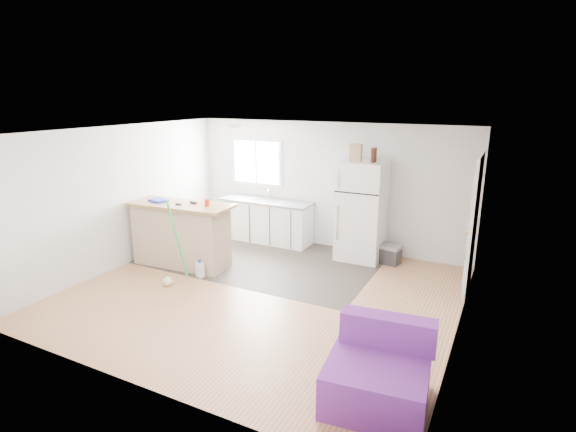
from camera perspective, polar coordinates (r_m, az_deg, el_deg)
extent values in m
cube|color=#9D6542|center=(6.87, -3.27, -9.78)|extent=(5.50, 5.00, 0.01)
cube|color=white|center=(6.24, -3.61, 10.66)|extent=(5.50, 5.00, 0.01)
cube|color=silver|center=(8.64, 4.97, 3.87)|extent=(5.50, 0.01, 2.40)
cube|color=silver|center=(4.59, -19.51, -7.38)|extent=(5.50, 0.01, 2.40)
cube|color=silver|center=(8.16, -20.37, 2.28)|extent=(0.01, 5.00, 2.40)
cube|color=silver|center=(5.64, 21.53, -3.36)|extent=(0.01, 5.00, 2.40)
cube|color=#2D2621|center=(8.20, -3.27, -5.46)|extent=(4.05, 2.50, 0.00)
cube|color=white|center=(9.25, -3.99, 6.85)|extent=(1.18, 0.04, 0.98)
cube|color=white|center=(9.24, -4.05, 6.83)|extent=(1.05, 0.01, 0.85)
cube|color=white|center=(9.23, -4.07, 6.82)|extent=(0.03, 0.02, 0.85)
cube|color=white|center=(7.18, 22.46, -1.14)|extent=(0.05, 0.82, 2.03)
cube|color=white|center=(7.17, 22.55, -1.11)|extent=(0.03, 0.92, 2.10)
sphere|color=gold|center=(6.88, 21.84, -1.89)|extent=(0.07, 0.07, 0.07)
cylinder|color=white|center=(7.90, -6.76, 11.25)|extent=(0.30, 0.30, 0.07)
cube|color=white|center=(9.07, -2.75, -0.72)|extent=(1.84, 0.56, 0.81)
cube|color=slate|center=(8.96, -2.78, 1.89)|extent=(1.90, 0.60, 0.04)
cube|color=silver|center=(8.94, -2.87, 1.85)|extent=(0.51, 0.39, 0.06)
cube|color=tan|center=(7.96, -13.40, -2.46)|extent=(1.68, 0.70, 1.06)
cube|color=#A97448|center=(7.80, -13.46, 1.39)|extent=(1.85, 0.82, 0.05)
cube|color=white|center=(8.08, 9.35, 0.65)|extent=(0.79, 0.74, 1.77)
cube|color=black|center=(7.65, 8.62, 2.86)|extent=(0.78, 0.02, 0.02)
cube|color=silver|center=(7.70, 6.46, 4.77)|extent=(0.03, 0.02, 0.32)
cube|color=silver|center=(7.88, 6.30, -0.82)|extent=(0.03, 0.02, 0.62)
cube|color=#2D2D2F|center=(8.16, 12.56, -4.89)|extent=(0.46, 0.34, 0.28)
cube|color=gray|center=(8.10, 12.62, -3.77)|extent=(0.48, 0.36, 0.06)
cube|color=#702F9A|center=(4.66, 11.18, -20.11)|extent=(1.04, 0.99, 0.44)
cube|color=#702F9A|center=(4.73, 12.58, -14.07)|extent=(0.96, 0.33, 0.33)
cube|color=white|center=(7.51, -11.11, -6.72)|extent=(0.16, 0.14, 0.25)
cylinder|color=#1732A7|center=(7.46, -11.17, -5.67)|extent=(0.06, 0.06, 0.05)
cylinder|color=green|center=(7.10, -13.86, -3.05)|extent=(0.04, 0.37, 1.35)
sphere|color=beige|center=(7.32, -15.01, -8.05)|extent=(0.16, 0.16, 0.16)
cylinder|color=red|center=(7.50, -10.25, 1.70)|extent=(0.10, 0.10, 0.12)
cube|color=#1625CE|center=(8.04, -16.16, 1.93)|extent=(0.34, 0.28, 0.04)
cube|color=black|center=(7.75, -11.93, 1.69)|extent=(0.15, 0.08, 0.03)
cube|color=black|center=(7.70, -13.73, 1.48)|extent=(0.11, 0.06, 0.03)
cube|color=tan|center=(7.84, 8.62, 7.96)|extent=(0.20, 0.10, 0.30)
cylinder|color=#38160A|center=(7.74, 10.74, 7.58)|extent=(0.09, 0.09, 0.25)
cylinder|color=#38160A|center=(7.80, 10.95, 7.63)|extent=(0.08, 0.08, 0.25)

